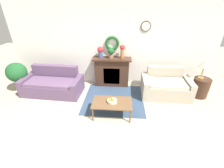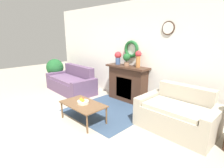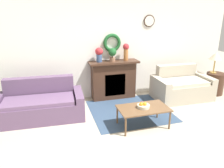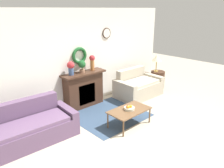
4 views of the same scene
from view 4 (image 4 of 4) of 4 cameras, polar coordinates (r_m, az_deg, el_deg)
The scene contains 13 objects.
ground_plane at distance 4.92m, azimuth 9.75°, elevation -14.14°, with size 16.00×16.00×0.00m, color #ADA38E.
floor_rug at distance 5.87m, azimuth -0.92°, elevation -7.99°, with size 1.80×1.69×0.01m.
wall_back at distance 6.16m, azimuth -8.95°, elevation 6.47°, with size 6.80×0.15×2.70m.
fireplace at distance 6.24m, azimuth -7.39°, elevation -1.36°, with size 1.29×0.41×1.01m.
couch_left at distance 5.01m, azimuth -20.56°, elevation -10.64°, with size 1.90×0.97×0.84m.
loveseat_right at distance 7.05m, azimuth 6.75°, elevation -0.65°, with size 1.48×0.93×0.85m.
coffee_table at distance 5.23m, azimuth 4.56°, elevation -7.06°, with size 1.01×0.59×0.41m.
fruit_bowl at distance 5.20m, azimuth 4.51°, elevation -6.26°, with size 0.25×0.25×0.12m.
side_table_by_loveseat at distance 7.88m, azimuth 11.79°, elevation 1.13°, with size 0.49×0.49×0.60m.
table_lamp at distance 7.66m, azimuth 11.61°, elevation 6.58°, with size 0.33×0.33×0.59m.
vase_on_mantel_left at distance 5.84m, azimuth -10.71°, elevation 4.32°, with size 0.20×0.20×0.36m.
vase_on_mantel_right at distance 6.22m, azimuth -5.20°, elevation 5.91°, with size 0.16×0.16×0.43m.
potted_plant_on_mantel at distance 6.01m, azimuth -7.85°, elevation 4.81°, with size 0.21×0.21×0.34m.
Camera 4 is at (-3.35, -2.41, 2.67)m, focal length 35.00 mm.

